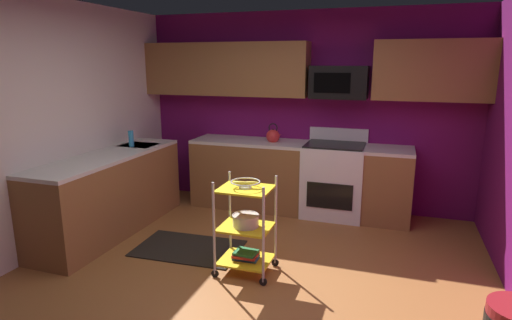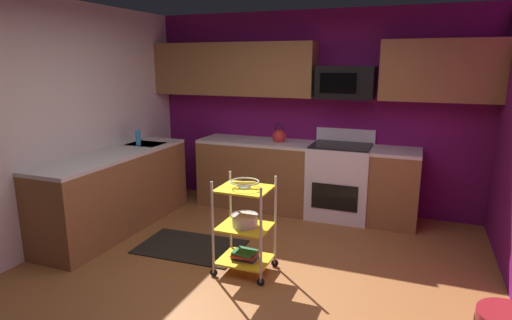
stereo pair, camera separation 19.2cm
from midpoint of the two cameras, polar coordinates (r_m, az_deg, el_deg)
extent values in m
cube|color=#995B2D|center=(3.91, -0.76, -17.06)|extent=(4.40, 4.80, 0.04)
cube|color=#6B1156|center=(5.74, 8.45, 6.51)|extent=(4.52, 0.06, 2.60)
cube|color=silver|center=(4.75, -26.65, 3.89)|extent=(0.06, 4.80, 2.60)
cube|color=brown|center=(5.59, 7.38, -2.63)|extent=(2.86, 0.60, 0.88)
cube|color=silver|center=(5.49, 7.52, 2.00)|extent=(2.86, 0.60, 0.04)
cube|color=brown|center=(5.23, -17.31, -4.26)|extent=(0.60, 2.14, 0.88)
cube|color=silver|center=(5.11, -17.66, 0.67)|extent=(0.60, 2.14, 0.04)
cube|color=#B7BABC|center=(5.61, -13.67, 1.35)|extent=(0.44, 0.36, 0.16)
cube|color=white|center=(5.50, 12.23, -2.88)|extent=(0.76, 0.64, 0.92)
cube|color=black|center=(5.22, 11.58, -4.97)|extent=(0.56, 0.01, 0.32)
cube|color=white|center=(5.66, 12.98, 3.25)|extent=(0.76, 0.06, 0.18)
cube|color=black|center=(5.39, 12.47, 1.93)|extent=(0.72, 0.60, 0.02)
cube|color=brown|center=(5.86, -2.21, 12.16)|extent=(2.28, 0.33, 0.70)
cube|color=brown|center=(5.37, 24.64, 10.92)|extent=(1.32, 0.33, 0.70)
cube|color=black|center=(5.41, 13.06, 10.17)|extent=(0.70, 0.38, 0.40)
cube|color=black|center=(5.22, 12.08, 10.12)|extent=(0.44, 0.01, 0.24)
cylinder|color=silver|center=(3.88, -4.46, -9.21)|extent=(0.02, 0.02, 0.88)
cylinder|color=black|center=(4.07, -4.34, -14.95)|extent=(0.07, 0.02, 0.07)
cylinder|color=silver|center=(3.72, 2.16, -10.23)|extent=(0.02, 0.02, 0.88)
cylinder|color=black|center=(3.91, 2.11, -16.16)|extent=(0.07, 0.02, 0.07)
cylinder|color=silver|center=(4.21, -2.14, -7.36)|extent=(0.02, 0.02, 0.88)
cylinder|color=black|center=(4.38, -2.09, -12.75)|extent=(0.07, 0.02, 0.07)
cylinder|color=silver|center=(4.06, 4.00, -8.19)|extent=(0.02, 0.02, 0.88)
cylinder|color=black|center=(4.24, 3.90, -13.74)|extent=(0.07, 0.02, 0.07)
cube|color=yellow|center=(4.10, -0.13, -13.31)|extent=(0.47, 0.39, 0.02)
cube|color=yellow|center=(3.97, -0.13, -9.05)|extent=(0.47, 0.39, 0.02)
cube|color=yellow|center=(3.84, -0.13, -3.93)|extent=(0.47, 0.39, 0.02)
torus|color=silver|center=(3.82, -0.13, -2.94)|extent=(0.27, 0.27, 0.01)
cylinder|color=silver|center=(3.84, -0.13, -3.66)|extent=(0.12, 0.12, 0.02)
ellipsoid|color=yellow|center=(3.83, 0.61, -3.18)|extent=(0.17, 0.09, 0.04)
ellipsoid|color=yellow|center=(3.83, -0.88, -3.14)|extent=(0.17, 0.09, 0.04)
cylinder|color=silver|center=(3.95, -0.12, -8.20)|extent=(0.24, 0.24, 0.11)
torus|color=silver|center=(3.93, -0.12, -7.47)|extent=(0.25, 0.25, 0.01)
cube|color=#1E4C8C|center=(4.09, -0.13, -13.01)|extent=(0.24, 0.14, 0.03)
cube|color=#B22626|center=(4.08, -0.13, -12.67)|extent=(0.23, 0.19, 0.02)
cube|color=#26723F|center=(4.07, -0.13, -12.36)|extent=(0.22, 0.18, 0.02)
sphere|color=red|center=(5.56, 4.14, 3.19)|extent=(0.18, 0.18, 0.18)
sphere|color=black|center=(5.54, 4.15, 4.08)|extent=(0.03, 0.03, 0.03)
cone|color=red|center=(5.53, 4.94, 3.32)|extent=(0.09, 0.04, 0.06)
torus|color=black|center=(5.54, 4.15, 4.33)|extent=(0.12, 0.01, 0.12)
cylinder|color=#2D8CBF|center=(5.48, -14.69, 2.94)|extent=(0.06, 0.06, 0.20)
cylinder|color=maroon|center=(2.76, 32.99, -17.67)|extent=(0.33, 0.33, 0.06)
cube|color=black|center=(4.67, -7.64, -11.56)|extent=(1.13, 0.75, 0.01)
camera|label=1|loc=(0.10, -88.61, 0.32)|focal=29.59mm
camera|label=2|loc=(0.10, 91.39, -0.32)|focal=29.59mm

